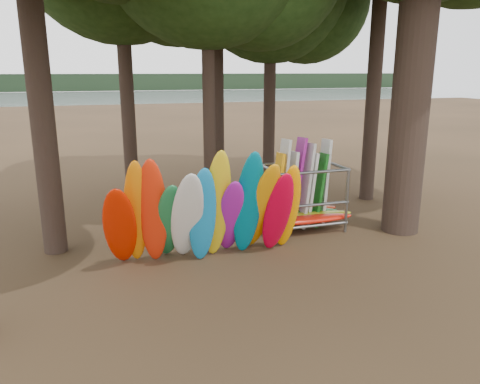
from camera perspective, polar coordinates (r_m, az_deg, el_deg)
name	(u,v)px	position (r m, az deg, el deg)	size (l,w,h in m)	color
ground	(278,254)	(12.67, 4.64, -7.58)	(120.00, 120.00, 0.00)	#47331E
lake	(124,104)	(71.16, -13.96, 10.33)	(160.00, 160.00, 0.00)	gray
far_shore	(109,82)	(120.97, -15.64, 12.76)	(160.00, 4.00, 4.00)	black
kayak_row	(209,214)	(11.71, -3.78, -2.64)	(5.19, 2.21, 3.13)	red
storage_rack	(302,199)	(14.54, 7.59, -0.85)	(3.25, 1.50, 2.83)	slate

